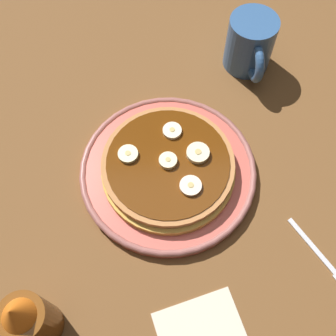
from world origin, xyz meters
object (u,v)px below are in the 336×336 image
at_px(banana_slice_2, 172,131).
at_px(banana_slice_4, 198,153).
at_px(banana_slice_0, 167,163).
at_px(coffee_mug, 250,44).
at_px(pancake_stack, 168,166).
at_px(banana_slice_3, 128,154).
at_px(syrup_bottle, 30,320).
at_px(plate, 168,171).
at_px(fork, 325,260).
at_px(banana_slice_1, 191,186).

relative_size(banana_slice_2, banana_slice_4, 0.85).
distance_m(banana_slice_0, coffee_mug, 0.26).
distance_m(pancake_stack, banana_slice_0, 0.02).
distance_m(banana_slice_3, syrup_bottle, 0.26).
distance_m(plate, banana_slice_3, 0.07).
height_order(banana_slice_2, coffee_mug, coffee_mug).
bearing_deg(banana_slice_4, banana_slice_3, -96.36).
xyz_separation_m(banana_slice_0, fork, (0.16, 0.20, -0.04)).
distance_m(pancake_stack, syrup_bottle, 0.28).
distance_m(coffee_mug, syrup_bottle, 0.53).
distance_m(banana_slice_2, fork, 0.29).
bearing_deg(banana_slice_3, fork, 55.05).
height_order(plate, banana_slice_4, banana_slice_4).
xyz_separation_m(banana_slice_4, fork, (0.17, 0.16, -0.04)).
relative_size(plate, coffee_mug, 2.31).
bearing_deg(syrup_bottle, banana_slice_3, 148.71).
height_order(plate, fork, plate).
distance_m(banana_slice_4, fork, 0.23).
relative_size(plate, fork, 2.24).
bearing_deg(syrup_bottle, fork, 95.56).
height_order(banana_slice_1, fork, banana_slice_1).
bearing_deg(banana_slice_2, banana_slice_0, -14.84).
height_order(pancake_stack, coffee_mug, coffee_mug).
xyz_separation_m(plate, fork, (0.16, 0.20, -0.01)).
bearing_deg(banana_slice_2, plate, -13.93).
bearing_deg(pancake_stack, banana_slice_3, -108.08).
bearing_deg(banana_slice_4, banana_slice_0, -77.91).
height_order(banana_slice_1, banana_slice_2, same).
bearing_deg(banana_slice_0, plate, 151.64).
distance_m(plate, fork, 0.26).
distance_m(banana_slice_2, coffee_mug, 0.21).
bearing_deg(banana_slice_3, pancake_stack, 71.92).
height_order(banana_slice_2, banana_slice_3, same).
distance_m(plate, banana_slice_1, 0.06).
bearing_deg(banana_slice_2, pancake_stack, -13.81).
height_order(plate, syrup_bottle, syrup_bottle).
distance_m(plate, pancake_stack, 0.02).
bearing_deg(coffee_mug, fork, 5.65).
xyz_separation_m(coffee_mug, syrup_bottle, (0.40, -0.35, 0.01)).
relative_size(banana_slice_0, banana_slice_2, 0.93).
bearing_deg(banana_slice_0, syrup_bottle, -43.69).
bearing_deg(banana_slice_1, plate, -148.35).
bearing_deg(fork, banana_slice_2, -138.51).
height_order(coffee_mug, fork, coffee_mug).
bearing_deg(pancake_stack, banana_slice_0, -31.61).
distance_m(pancake_stack, banana_slice_2, 0.05).
relative_size(banana_slice_1, syrup_bottle, 0.24).
bearing_deg(coffee_mug, plate, -39.40).
relative_size(banana_slice_0, banana_slice_4, 0.79).
distance_m(banana_slice_1, banana_slice_3, 0.10).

